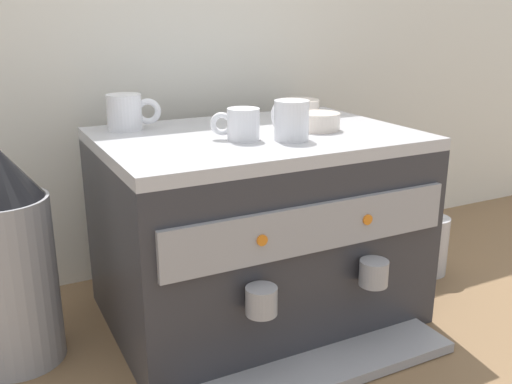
{
  "coord_description": "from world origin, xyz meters",
  "views": [
    {
      "loc": [
        -0.53,
        -1.03,
        0.65
      ],
      "look_at": [
        0.0,
        0.0,
        0.28
      ],
      "focal_mm": 39.81,
      "sensor_mm": 36.0,
      "label": 1
    }
  ],
  "objects_px": {
    "ceramic_cup_2": "(126,112)",
    "coffee_grinder": "(8,259)",
    "milk_pitcher": "(430,245)",
    "ceramic_bowl_0": "(299,109)",
    "ceramic_bowl_1": "(319,122)",
    "ceramic_cup_0": "(290,120)",
    "espresso_machine": "(257,227)",
    "ceramic_cup_1": "(241,124)"
  },
  "relations": [
    {
      "from": "ceramic_bowl_1",
      "to": "ceramic_cup_0",
      "type": "bearing_deg",
      "value": -151.78
    },
    {
      "from": "ceramic_cup_1",
      "to": "milk_pitcher",
      "type": "bearing_deg",
      "value": 2.18
    },
    {
      "from": "ceramic_cup_2",
      "to": "coffee_grinder",
      "type": "xyz_separation_m",
      "value": [
        -0.27,
        -0.11,
        -0.24
      ]
    },
    {
      "from": "espresso_machine",
      "to": "coffee_grinder",
      "type": "xyz_separation_m",
      "value": [
        -0.5,
        0.05,
        0.01
      ]
    },
    {
      "from": "ceramic_bowl_1",
      "to": "milk_pitcher",
      "type": "relative_size",
      "value": 0.59
    },
    {
      "from": "ceramic_bowl_1",
      "to": "ceramic_bowl_0",
      "type": "bearing_deg",
      "value": 73.28
    },
    {
      "from": "ceramic_bowl_0",
      "to": "coffee_grinder",
      "type": "relative_size",
      "value": 0.23
    },
    {
      "from": "espresso_machine",
      "to": "ceramic_cup_0",
      "type": "distance_m",
      "value": 0.26
    },
    {
      "from": "coffee_grinder",
      "to": "ceramic_bowl_1",
      "type": "bearing_deg",
      "value": -6.91
    },
    {
      "from": "ceramic_cup_2",
      "to": "coffee_grinder",
      "type": "distance_m",
      "value": 0.38
    },
    {
      "from": "ceramic_cup_0",
      "to": "coffee_grinder",
      "type": "height_order",
      "value": "ceramic_cup_0"
    },
    {
      "from": "coffee_grinder",
      "to": "ceramic_bowl_0",
      "type": "bearing_deg",
      "value": 7.2
    },
    {
      "from": "espresso_machine",
      "to": "ceramic_cup_1",
      "type": "distance_m",
      "value": 0.25
    },
    {
      "from": "ceramic_cup_0",
      "to": "ceramic_bowl_1",
      "type": "xyz_separation_m",
      "value": [
        0.1,
        0.05,
        -0.02
      ]
    },
    {
      "from": "ceramic_cup_0",
      "to": "coffee_grinder",
      "type": "relative_size",
      "value": 0.25
    },
    {
      "from": "coffee_grinder",
      "to": "ceramic_cup_0",
      "type": "bearing_deg",
      "value": -13.95
    },
    {
      "from": "espresso_machine",
      "to": "ceramic_bowl_1",
      "type": "xyz_separation_m",
      "value": [
        0.13,
        -0.03,
        0.23
      ]
    },
    {
      "from": "ceramic_cup_0",
      "to": "milk_pitcher",
      "type": "distance_m",
      "value": 0.6
    },
    {
      "from": "ceramic_bowl_0",
      "to": "milk_pitcher",
      "type": "bearing_deg",
      "value": -26.58
    },
    {
      "from": "espresso_machine",
      "to": "ceramic_bowl_1",
      "type": "bearing_deg",
      "value": -13.41
    },
    {
      "from": "ceramic_bowl_0",
      "to": "ceramic_cup_1",
      "type": "bearing_deg",
      "value": -143.28
    },
    {
      "from": "ceramic_bowl_0",
      "to": "ceramic_bowl_1",
      "type": "xyz_separation_m",
      "value": [
        -0.05,
        -0.16,
        -0.0
      ]
    },
    {
      "from": "ceramic_cup_2",
      "to": "ceramic_bowl_0",
      "type": "relative_size",
      "value": 1.15
    },
    {
      "from": "ceramic_cup_2",
      "to": "ceramic_bowl_1",
      "type": "xyz_separation_m",
      "value": [
        0.36,
        -0.19,
        -0.02
      ]
    },
    {
      "from": "ceramic_cup_0",
      "to": "ceramic_bowl_0",
      "type": "bearing_deg",
      "value": 55.2
    },
    {
      "from": "espresso_machine",
      "to": "coffee_grinder",
      "type": "relative_size",
      "value": 1.47
    },
    {
      "from": "coffee_grinder",
      "to": "milk_pitcher",
      "type": "xyz_separation_m",
      "value": [
        0.99,
        -0.07,
        -0.13
      ]
    },
    {
      "from": "milk_pitcher",
      "to": "ceramic_cup_2",
      "type": "bearing_deg",
      "value": 165.62
    },
    {
      "from": "coffee_grinder",
      "to": "ceramic_cup_2",
      "type": "bearing_deg",
      "value": 22.94
    },
    {
      "from": "ceramic_cup_1",
      "to": "ceramic_bowl_1",
      "type": "relative_size",
      "value": 1.0
    },
    {
      "from": "ceramic_cup_0",
      "to": "milk_pitcher",
      "type": "xyz_separation_m",
      "value": [
        0.46,
        0.06,
        -0.37
      ]
    },
    {
      "from": "ceramic_cup_0",
      "to": "ceramic_cup_1",
      "type": "distance_m",
      "value": 0.1
    },
    {
      "from": "espresso_machine",
      "to": "ceramic_cup_1",
      "type": "bearing_deg",
      "value": -141.5
    },
    {
      "from": "coffee_grinder",
      "to": "milk_pitcher",
      "type": "relative_size",
      "value": 2.84
    },
    {
      "from": "ceramic_cup_2",
      "to": "ceramic_bowl_1",
      "type": "height_order",
      "value": "ceramic_cup_2"
    },
    {
      "from": "ceramic_cup_2",
      "to": "coffee_grinder",
      "type": "bearing_deg",
      "value": -157.06
    },
    {
      "from": "ceramic_cup_0",
      "to": "coffee_grinder",
      "type": "xyz_separation_m",
      "value": [
        -0.53,
        0.13,
        -0.24
      ]
    },
    {
      "from": "ceramic_cup_0",
      "to": "ceramic_bowl_1",
      "type": "height_order",
      "value": "ceramic_cup_0"
    },
    {
      "from": "ceramic_cup_0",
      "to": "ceramic_cup_2",
      "type": "distance_m",
      "value": 0.36
    },
    {
      "from": "ceramic_cup_1",
      "to": "coffee_grinder",
      "type": "relative_size",
      "value": 0.21
    },
    {
      "from": "ceramic_bowl_0",
      "to": "milk_pitcher",
      "type": "relative_size",
      "value": 0.64
    },
    {
      "from": "espresso_machine",
      "to": "ceramic_bowl_1",
      "type": "relative_size",
      "value": 7.1
    }
  ]
}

